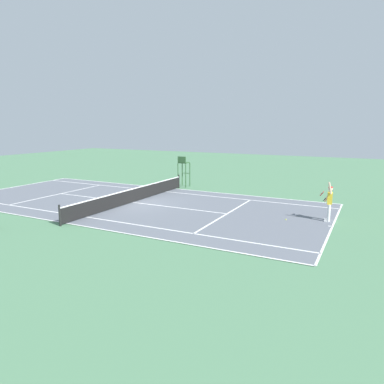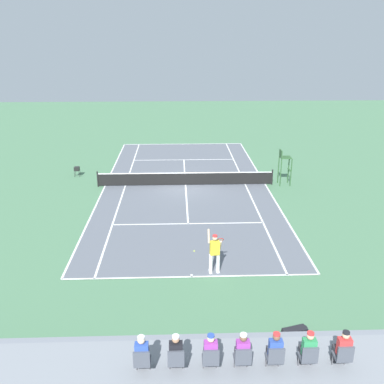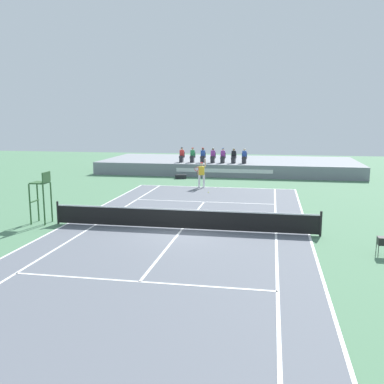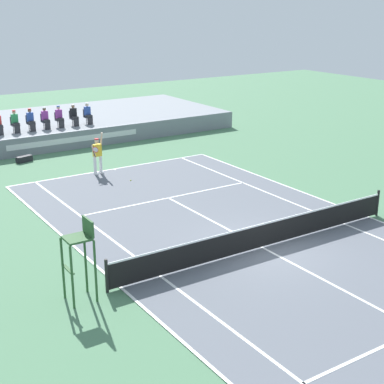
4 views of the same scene
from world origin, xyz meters
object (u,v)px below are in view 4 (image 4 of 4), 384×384
(spectator_seated_6, at_px, (88,114))
(equipment_bag, at_px, (24,159))
(spectator_seated_1, at_px, (15,122))
(umpire_chair, at_px, (80,250))
(spectator_seated_5, at_px, (74,115))
(spectator_seated_3, at_px, (45,119))
(spectator_seated_2, at_px, (31,120))
(spectator_seated_4, at_px, (59,117))
(tennis_ball, at_px, (131,180))
(tennis_player, at_px, (97,155))

(spectator_seated_6, distance_m, equipment_bag, 5.81)
(spectator_seated_1, bearing_deg, umpire_chair, -101.62)
(spectator_seated_5, relative_size, umpire_chair, 0.52)
(spectator_seated_1, distance_m, spectator_seated_3, 1.78)
(spectator_seated_5, bearing_deg, equipment_bag, -146.41)
(spectator_seated_2, height_order, spectator_seated_3, same)
(spectator_seated_1, height_order, spectator_seated_4, same)
(spectator_seated_1, bearing_deg, spectator_seated_4, 0.00)
(tennis_ball, bearing_deg, spectator_seated_4, 90.42)
(spectator_seated_6, relative_size, tennis_player, 0.61)
(spectator_seated_2, bearing_deg, tennis_player, -81.76)
(spectator_seated_5, relative_size, spectator_seated_6, 1.00)
(spectator_seated_3, bearing_deg, spectator_seated_4, 0.00)
(equipment_bag, bearing_deg, spectator_seated_4, 40.73)
(spectator_seated_6, bearing_deg, spectator_seated_4, 180.00)
(spectator_seated_1, relative_size, umpire_chair, 0.52)
(tennis_player, distance_m, equipment_bag, 4.96)
(spectator_seated_1, relative_size, spectator_seated_2, 1.00)
(spectator_seated_3, height_order, tennis_player, spectator_seated_3)
(spectator_seated_2, xyz_separation_m, tennis_player, (1.01, -6.94, -0.69))
(spectator_seated_1, xyz_separation_m, spectator_seated_5, (3.55, 0.00, 0.00))
(tennis_player, distance_m, umpire_chair, 12.91)
(spectator_seated_3, bearing_deg, umpire_chair, -106.79)
(spectator_seated_2, distance_m, tennis_ball, 9.24)
(umpire_chair, bearing_deg, spectator_seated_5, 68.32)
(spectator_seated_2, bearing_deg, spectator_seated_6, 0.00)
(spectator_seated_1, height_order, umpire_chair, umpire_chair)
(spectator_seated_3, relative_size, spectator_seated_6, 1.00)
(spectator_seated_2, xyz_separation_m, umpire_chair, (-4.71, -18.51, -0.13))
(spectator_seated_4, xyz_separation_m, spectator_seated_6, (1.82, 0.00, 0.00))
(spectator_seated_6, relative_size, tennis_ball, 18.60)
(tennis_player, bearing_deg, spectator_seated_3, 91.07)
(equipment_bag, bearing_deg, tennis_player, -60.88)
(spectator_seated_4, relative_size, umpire_chair, 0.52)
(spectator_seated_6, height_order, tennis_player, spectator_seated_6)
(spectator_seated_5, xyz_separation_m, tennis_player, (-1.65, -6.94, -0.69))
(spectator_seated_2, distance_m, umpire_chair, 19.10)
(spectator_seated_2, relative_size, spectator_seated_3, 1.00)
(spectator_seated_2, xyz_separation_m, spectator_seated_6, (3.55, 0.00, 0.00))
(spectator_seated_1, height_order, spectator_seated_6, same)
(tennis_player, xyz_separation_m, equipment_bag, (-2.38, 4.27, -0.83))
(equipment_bag, bearing_deg, spectator_seated_5, 33.59)
(spectator_seated_3, distance_m, spectator_seated_5, 1.78)
(spectator_seated_3, bearing_deg, tennis_player, -88.93)
(spectator_seated_2, bearing_deg, equipment_bag, -117.18)
(spectator_seated_3, height_order, spectator_seated_4, same)
(spectator_seated_5, relative_size, tennis_player, 0.61)
(spectator_seated_2, relative_size, equipment_bag, 1.33)
(spectator_seated_2, relative_size, spectator_seated_5, 1.00)
(spectator_seated_1, relative_size, spectator_seated_5, 1.00)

